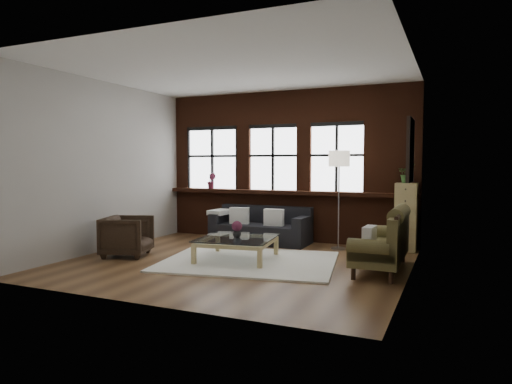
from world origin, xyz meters
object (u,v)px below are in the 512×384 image
at_px(armchair, 127,236).
at_px(coffee_table, 237,249).
at_px(vase, 237,233).
at_px(drawer_chest, 406,217).
at_px(dark_sofa, 260,225).
at_px(vintage_settee, 381,240).
at_px(floor_lamp, 339,196).

xyz_separation_m(armchair, coffee_table, (1.97, 0.45, -0.16)).
distance_m(vase, drawer_chest, 3.29).
bearing_deg(armchair, drawer_chest, -79.77).
relative_size(armchair, vase, 5.04).
relative_size(dark_sofa, vintage_settee, 1.17).
xyz_separation_m(vintage_settee, drawer_chest, (0.20, 1.81, 0.18)).
height_order(vintage_settee, coffee_table, vintage_settee).
relative_size(dark_sofa, coffee_table, 1.67).
distance_m(vintage_settee, coffee_table, 2.38).
height_order(dark_sofa, vintage_settee, vintage_settee).
distance_m(dark_sofa, vase, 1.81).
bearing_deg(vintage_settee, vase, -173.33).
distance_m(dark_sofa, floor_lamp, 1.79).
relative_size(vintage_settee, coffee_table, 1.43).
height_order(vase, drawer_chest, drawer_chest).
xyz_separation_m(dark_sofa, vase, (0.33, -1.78, 0.11)).
bearing_deg(armchair, coffee_table, -96.29).
height_order(armchair, floor_lamp, floor_lamp).
bearing_deg(vase, floor_lamp, 52.22).
relative_size(vintage_settee, vase, 11.17).
relative_size(vintage_settee, armchair, 2.22).
bearing_deg(dark_sofa, armchair, -126.36).
xyz_separation_m(dark_sofa, vintage_settee, (2.67, -1.50, 0.10)).
bearing_deg(coffee_table, vintage_settee, 6.67).
height_order(coffee_table, floor_lamp, floor_lamp).
bearing_deg(coffee_table, floor_lamp, 52.22).
bearing_deg(floor_lamp, drawer_chest, 16.67).
xyz_separation_m(coffee_table, vase, (-0.00, -0.00, 0.28)).
distance_m(coffee_table, drawer_chest, 3.32).
bearing_deg(dark_sofa, floor_lamp, -1.94).
distance_m(vintage_settee, floor_lamp, 1.85).
bearing_deg(armchair, floor_lamp, -75.76).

